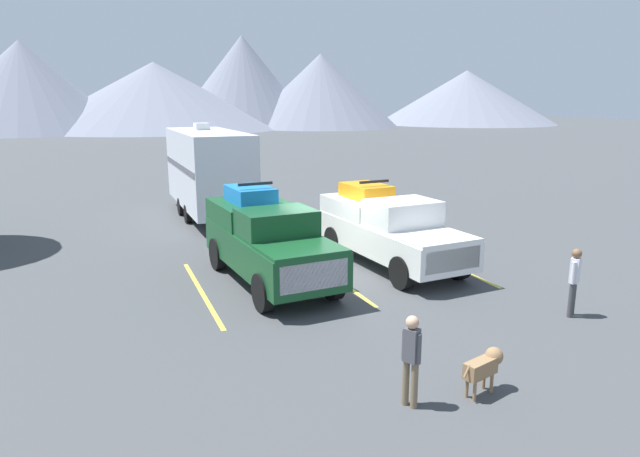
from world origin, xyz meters
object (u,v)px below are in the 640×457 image
(pickup_truck_a, at_px, (267,238))
(dog, at_px, (486,365))
(pickup_truck_b, at_px, (388,227))
(camper_trailer_a, at_px, (209,169))
(person_a, at_px, (574,278))
(person_b, at_px, (411,355))

(pickup_truck_a, xyz_separation_m, dog, (1.73, -7.39, -0.71))
(pickup_truck_b, bearing_deg, camper_trailer_a, 112.08)
(person_a, distance_m, dog, 4.71)
(person_a, xyz_separation_m, person_b, (-5.62, -2.04, -0.03))
(pickup_truck_b, distance_m, camper_trailer_a, 9.95)
(pickup_truck_a, height_order, person_b, pickup_truck_a)
(person_a, distance_m, person_b, 5.98)
(camper_trailer_a, height_order, dog, camper_trailer_a)
(pickup_truck_b, relative_size, person_b, 3.69)
(pickup_truck_a, distance_m, dog, 7.62)
(dog, bearing_deg, pickup_truck_b, 73.75)
(pickup_truck_b, height_order, person_a, pickup_truck_b)
(pickup_truck_b, relative_size, camper_trailer_a, 0.69)
(pickup_truck_a, distance_m, camper_trailer_a, 9.45)
(person_a, bearing_deg, dog, -152.83)
(person_a, height_order, dog, person_a)
(pickup_truck_a, xyz_separation_m, pickup_truck_b, (3.95, 0.23, -0.07))
(camper_trailer_a, xyz_separation_m, person_a, (5.68, -14.66, -1.15))
(camper_trailer_a, relative_size, dog, 8.92)
(camper_trailer_a, height_order, person_b, camper_trailer_a)
(camper_trailer_a, distance_m, person_a, 15.76)
(pickup_truck_b, xyz_separation_m, dog, (-2.22, -7.62, -0.64))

